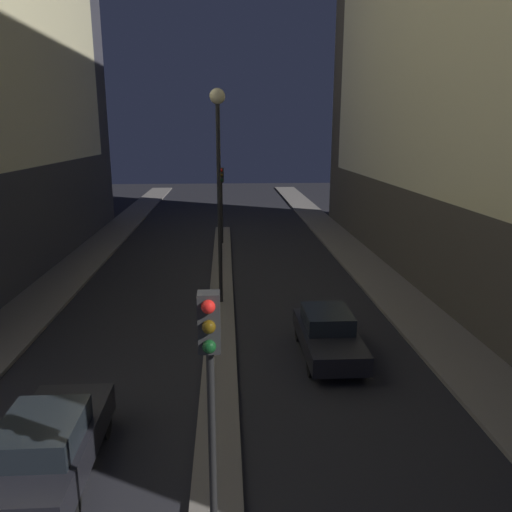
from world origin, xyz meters
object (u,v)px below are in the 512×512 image
at_px(traffic_light_mid, 221,188).
at_px(street_lamp, 218,151).
at_px(car_right_lane, 328,334).
at_px(car_left_lane, 48,446).
at_px(traffic_light_near, 210,375).

height_order(traffic_light_mid, street_lamp, street_lamp).
bearing_deg(car_right_lane, car_left_lane, -141.85).
bearing_deg(car_left_lane, traffic_light_near, -36.19).
xyz_separation_m(traffic_light_near, car_right_lane, (3.49, 8.04, -2.88)).
bearing_deg(street_lamp, car_right_lane, -55.53).
height_order(car_left_lane, car_right_lane, car_left_lane).
relative_size(traffic_light_near, traffic_light_mid, 1.00).
distance_m(traffic_light_near, traffic_light_mid, 24.34).
distance_m(traffic_light_near, street_lamp, 13.40).
height_order(traffic_light_near, street_lamp, street_lamp).
bearing_deg(street_lamp, traffic_light_near, -90.00).
bearing_deg(traffic_light_near, car_right_lane, 66.53).
xyz_separation_m(traffic_light_mid, car_right_lane, (3.49, -16.30, -2.88)).
xyz_separation_m(traffic_light_mid, street_lamp, (0.00, -11.22, 2.70)).
relative_size(traffic_light_near, car_left_lane, 1.11).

